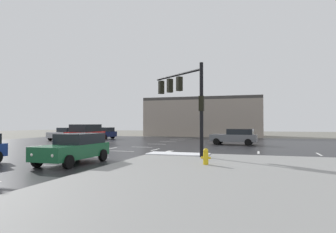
{
  "coord_description": "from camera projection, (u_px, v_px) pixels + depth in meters",
  "views": [
    {
      "loc": [
        10.0,
        -22.39,
        2.15
      ],
      "look_at": [
        1.14,
        6.27,
        2.86
      ],
      "focal_mm": 31.26,
      "sensor_mm": 36.0,
      "label": 1
    }
  ],
  "objects": [
    {
      "name": "sedan_silver",
      "position": [
        66.0,
        133.0,
        37.76
      ],
      "size": [
        2.33,
        4.65,
        1.58
      ],
      "rotation": [
        0.0,
        0.0,
        -1.66
      ],
      "color": "#B7BABF",
      "rests_on": "road_asphalt"
    },
    {
      "name": "fire_hydrant",
      "position": [
        206.0,
        156.0,
        14.26
      ],
      "size": [
        0.48,
        0.26,
        0.79
      ],
      "color": "gold",
      "rests_on": "sidewalk_corner"
    },
    {
      "name": "sedan_green",
      "position": [
        75.0,
        148.0,
        15.55
      ],
      "size": [
        2.09,
        4.57,
        1.58
      ],
      "rotation": [
        0.0,
        0.0,
        -1.59
      ],
      "color": "#195933",
      "rests_on": "road_asphalt"
    },
    {
      "name": "road_asphalt",
      "position": [
        133.0,
        149.0,
        24.29
      ],
      "size": [
        44.0,
        44.0,
        0.02
      ],
      "primitive_type": "cube",
      "color": "#232326",
      "rests_on": "ground_plane"
    },
    {
      "name": "sedan_grey",
      "position": [
        235.0,
        136.0,
        29.2
      ],
      "size": [
        4.65,
        2.32,
        1.58
      ],
      "rotation": [
        0.0,
        0.0,
        3.06
      ],
      "color": "slate",
      "rests_on": "road_asphalt"
    },
    {
      "name": "traffic_signal_mast",
      "position": [
        185.0,
        94.0,
        18.94
      ],
      "size": [
        4.09,
        3.47,
        5.67
      ],
      "rotation": [
        0.0,
        0.0,
        2.45
      ],
      "color": "black",
      "rests_on": "sidewalk_corner"
    },
    {
      "name": "snow_strip_curbside",
      "position": [
        178.0,
        154.0,
        18.99
      ],
      "size": [
        4.0,
        1.6,
        0.06
      ],
      "primitive_type": "cube",
      "color": "white",
      "rests_on": "sidewalk_corner"
    },
    {
      "name": "ground_plane",
      "position": [
        133.0,
        149.0,
        24.29
      ],
      "size": [
        120.0,
        120.0,
        0.0
      ],
      "primitive_type": "plane",
      "color": "slate"
    },
    {
      "name": "lane_markings",
      "position": [
        140.0,
        151.0,
        22.62
      ],
      "size": [
        36.15,
        36.15,
        0.01
      ],
      "color": "silver",
      "rests_on": "road_asphalt"
    },
    {
      "name": "sidewalk_corner",
      "position": [
        325.0,
        189.0,
        9.28
      ],
      "size": [
        18.0,
        18.0,
        0.14
      ],
      "primitive_type": "cube",
      "color": "gray",
      "rests_on": "ground_plane"
    },
    {
      "name": "suv_red",
      "position": [
        86.0,
        134.0,
        30.14
      ],
      "size": [
        2.3,
        4.89,
        2.03
      ],
      "rotation": [
        0.0,
        0.0,
        1.6
      ],
      "color": "#B21919",
      "rests_on": "road_asphalt"
    },
    {
      "name": "strip_building_background",
      "position": [
        204.0,
        117.0,
        50.65
      ],
      "size": [
        19.49,
        8.0,
        6.51
      ],
      "color": "gray",
      "rests_on": "ground_plane"
    },
    {
      "name": "sedan_navy",
      "position": [
        101.0,
        133.0,
        40.29
      ],
      "size": [
        4.65,
        2.34,
        1.58
      ],
      "rotation": [
        0.0,
        0.0,
        3.05
      ],
      "color": "#141E47",
      "rests_on": "road_asphalt"
    }
  ]
}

